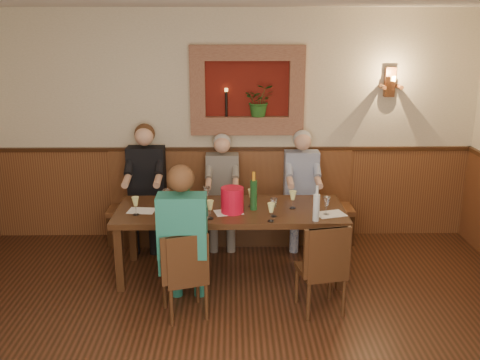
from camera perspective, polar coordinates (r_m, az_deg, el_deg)
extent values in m
cube|color=beige|center=(6.58, -1.01, 5.68)|extent=(6.00, 0.04, 2.80)
cube|color=#592E19|center=(6.77, -0.97, -1.44)|extent=(6.00, 0.04, 1.10)
cube|color=#381E0F|center=(6.61, -1.00, 3.30)|extent=(6.02, 0.06, 0.05)
cube|color=#63150E|center=(6.49, 0.76, 9.56)|extent=(1.00, 0.02, 0.70)
cube|color=#95654C|center=(6.41, 0.79, 13.41)|extent=(1.36, 0.12, 0.18)
cube|color=#95654C|center=(6.52, 0.76, 5.67)|extent=(1.36, 0.12, 0.18)
cube|color=#95654C|center=(6.46, -4.54, 9.47)|extent=(0.18, 0.12, 0.70)
cube|color=#95654C|center=(6.49, 6.06, 9.46)|extent=(0.18, 0.12, 0.70)
cube|color=#95654C|center=(6.50, 0.76, 6.62)|extent=(1.00, 0.14, 0.04)
imported|color=#24581E|center=(6.47, 2.11, 8.49)|extent=(0.35, 0.30, 0.39)
cylinder|color=black|center=(6.47, -1.47, 8.09)|extent=(0.03, 0.03, 0.30)
cylinder|color=#FFBF59|center=(6.44, -1.48, 9.59)|extent=(0.04, 0.04, 0.04)
cube|color=#592E19|center=(6.71, 15.68, 10.04)|extent=(0.12, 0.08, 0.35)
cylinder|color=#592E19|center=(6.62, 14.97, 9.58)|extent=(0.05, 0.18, 0.05)
cylinder|color=#592E19|center=(6.68, 16.64, 9.50)|extent=(0.05, 0.18, 0.05)
cylinder|color=#FFBF59|center=(6.58, 16.02, 10.34)|extent=(0.06, 0.06, 0.06)
cube|color=#3B2011|center=(5.65, -1.01, -3.36)|extent=(2.40, 0.90, 0.06)
cube|color=#3B2011|center=(5.57, -12.73, -8.27)|extent=(0.08, 0.08, 0.69)
cube|color=#3B2011|center=(5.56, 10.75, -8.19)|extent=(0.08, 0.08, 0.69)
cube|color=#3B2011|center=(6.23, -11.38, -5.42)|extent=(0.08, 0.08, 0.69)
cube|color=#3B2011|center=(6.22, 9.43, -5.34)|extent=(0.08, 0.08, 0.69)
cube|color=#381E0F|center=(6.68, -0.96, -4.88)|extent=(3.00, 0.40, 0.40)
cube|color=#592E19|center=(6.60, -0.97, -3.10)|extent=(3.00, 0.45, 0.06)
cube|color=#592E19|center=(6.67, -0.98, 0.36)|extent=(3.00, 0.06, 0.66)
cube|color=#3B2011|center=(5.13, -5.88, -12.24)|extent=(0.45, 0.45, 0.36)
cube|color=#3B2011|center=(5.04, -5.95, -10.21)|extent=(0.48, 0.48, 0.05)
cube|color=#3B2011|center=(4.78, -5.58, -8.45)|extent=(0.37, 0.15, 0.45)
cube|color=#3B2011|center=(5.23, 8.50, -11.66)|extent=(0.45, 0.45, 0.38)
cube|color=#3B2011|center=(5.13, 8.60, -9.55)|extent=(0.47, 0.47, 0.05)
cube|color=#3B2011|center=(4.87, 9.49, -7.69)|extent=(0.40, 0.12, 0.48)
cube|color=black|center=(6.61, -9.89, -5.15)|extent=(0.45, 0.47, 0.45)
cube|color=black|center=(6.56, -9.95, 1.00)|extent=(0.45, 0.23, 0.58)
sphere|color=#D8A384|center=(6.42, -10.20, 4.59)|extent=(0.22, 0.22, 0.22)
sphere|color=#4C2D19|center=(6.46, -10.13, 4.88)|extent=(0.24, 0.24, 0.24)
cube|color=#585250|center=(6.54, -1.87, -5.13)|extent=(0.39, 0.41, 0.45)
cube|color=#585250|center=(6.49, -1.89, 0.58)|extent=(0.39, 0.21, 0.51)
sphere|color=#D8A384|center=(6.36, -1.93, 3.76)|extent=(0.20, 0.20, 0.20)
sphere|color=#B2B2B2|center=(6.40, -1.93, 4.02)|extent=(0.21, 0.21, 0.21)
cube|color=navy|center=(6.59, 6.55, -5.07)|extent=(0.41, 0.43, 0.45)
cube|color=navy|center=(6.54, 6.55, 0.77)|extent=(0.41, 0.21, 0.54)
sphere|color=#D8A384|center=(6.40, 6.71, 4.08)|extent=(0.21, 0.21, 0.21)
sphere|color=#B2B2B2|center=(6.45, 6.67, 4.34)|extent=(0.22, 0.22, 0.22)
cube|color=#1C6063|center=(5.23, -5.77, -11.08)|extent=(0.44, 0.46, 0.45)
cube|color=#1C6063|center=(4.79, -6.18, -4.87)|extent=(0.44, 0.23, 0.57)
sphere|color=#D8A384|center=(4.69, -6.29, 0.12)|extent=(0.22, 0.22, 0.22)
sphere|color=#4C2D19|center=(4.64, -6.36, 0.19)|extent=(0.24, 0.24, 0.24)
cylinder|color=red|center=(5.49, -0.83, -2.16)|extent=(0.25, 0.25, 0.27)
cylinder|color=#19471E|center=(5.56, 1.46, -1.62)|extent=(0.08, 0.08, 0.32)
cylinder|color=orange|center=(5.50, 1.48, 0.40)|extent=(0.03, 0.03, 0.09)
cylinder|color=#19471E|center=(5.64, -5.70, -1.54)|extent=(0.09, 0.09, 0.30)
cylinder|color=#19471E|center=(5.59, -5.75, 0.35)|extent=(0.04, 0.04, 0.09)
cylinder|color=silver|center=(5.31, 8.14, -2.94)|extent=(0.08, 0.08, 0.27)
cylinder|color=silver|center=(5.26, 8.22, -1.08)|extent=(0.03, 0.03, 0.09)
cube|color=white|center=(5.67, -10.45, -3.23)|extent=(0.29, 0.23, 0.00)
cube|color=white|center=(5.53, -1.23, -3.46)|extent=(0.32, 0.27, 0.00)
cube|color=white|center=(5.55, 9.63, -3.60)|extent=(0.34, 0.28, 0.00)
cube|color=white|center=(5.40, -6.26, -4.07)|extent=(0.38, 0.33, 0.00)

